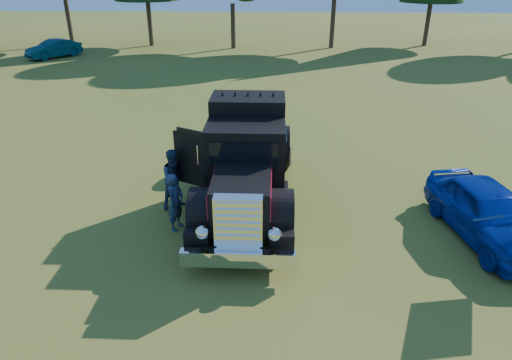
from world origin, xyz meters
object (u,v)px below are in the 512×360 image
at_px(spectator_near, 175,202).
at_px(distant_teal_car, 54,49).
at_px(diamond_t_truck, 246,166).
at_px(spectator_far, 175,179).
at_px(hotrod_coupe, 488,212).

xyz_separation_m(spectator_near, distant_teal_car, (-13.70, 23.36, -0.14)).
bearing_deg(diamond_t_truck, distant_teal_car, 124.95).
xyz_separation_m(spectator_far, distant_teal_car, (-13.47, 22.19, -0.23)).
relative_size(diamond_t_truck, spectator_far, 4.11).
height_order(spectator_far, distant_teal_car, spectator_far).
bearing_deg(spectator_far, spectator_near, -115.76).
distance_m(hotrod_coupe, spectator_near, 7.87).
bearing_deg(spectator_near, hotrod_coupe, -73.99).
distance_m(spectator_far, distant_teal_car, 25.96).
height_order(hotrod_coupe, spectator_near, hotrod_coupe).
bearing_deg(spectator_far, distant_teal_car, 84.35).
bearing_deg(spectator_near, spectator_far, 27.76).
relative_size(spectator_far, distant_teal_car, 0.45).
bearing_deg(diamond_t_truck, spectator_far, -177.85).
xyz_separation_m(hotrod_coupe, distant_teal_car, (-21.58, 23.45, -0.07)).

